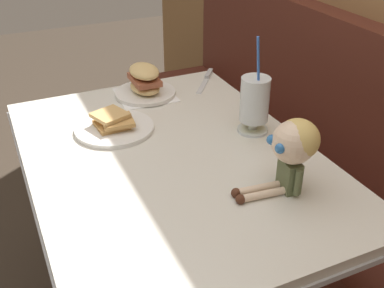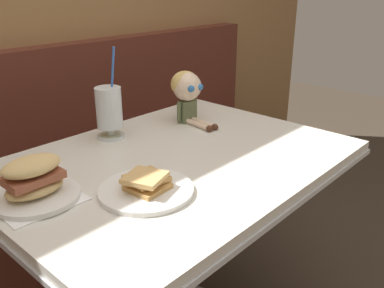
% 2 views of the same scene
% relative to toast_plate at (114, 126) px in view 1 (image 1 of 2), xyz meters
% --- Properties ---
extents(booth_bench, '(2.60, 0.48, 1.00)m').
position_rel_toast_plate_xyz_m(booth_bench, '(0.21, 0.74, -0.43)').
color(booth_bench, '#512319').
rests_on(booth_bench, ground).
extents(diner_table, '(1.11, 0.81, 0.74)m').
position_rel_toast_plate_xyz_m(diner_table, '(0.21, 0.11, -0.21)').
color(diner_table, silver).
rests_on(diner_table, ground).
extents(toast_plate, '(0.25, 0.25, 0.06)m').
position_rel_toast_plate_xyz_m(toast_plate, '(0.00, 0.00, 0.00)').
color(toast_plate, white).
rests_on(toast_plate, diner_table).
extents(milkshake_glass, '(0.10, 0.10, 0.32)m').
position_rel_toast_plate_xyz_m(milkshake_glass, '(0.19, 0.40, 0.08)').
color(milkshake_glass, silver).
rests_on(milkshake_glass, diner_table).
extents(sandwich_plate, '(0.22, 0.22, 0.12)m').
position_rel_toast_plate_xyz_m(sandwich_plate, '(-0.21, 0.18, 0.03)').
color(sandwich_plate, white).
rests_on(sandwich_plate, diner_table).
extents(butter_knife, '(0.20, 0.16, 0.01)m').
position_rel_toast_plate_xyz_m(butter_knife, '(-0.27, 0.46, -0.01)').
color(butter_knife, silver).
rests_on(butter_knife, diner_table).
extents(seated_doll, '(0.12, 0.22, 0.20)m').
position_rel_toast_plate_xyz_m(seated_doll, '(0.50, 0.32, 0.11)').
color(seated_doll, '#5B6642').
rests_on(seated_doll, diner_table).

